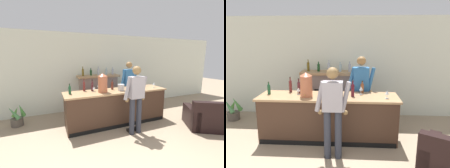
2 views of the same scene
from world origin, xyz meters
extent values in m
cube|color=silver|center=(0.00, 4.29, 1.38)|extent=(12.00, 0.07, 2.75)
cube|color=#422C1F|center=(0.21, 2.71, 0.47)|extent=(2.90, 0.70, 0.94)
cube|color=tan|center=(0.21, 2.71, 0.96)|extent=(2.97, 0.77, 0.04)
cube|color=black|center=(0.21, 2.35, 0.05)|extent=(2.84, 0.01, 0.10)
cube|color=gray|center=(0.09, 4.03, 0.61)|extent=(1.34, 0.44, 1.22)
cube|color=black|center=(0.09, 3.80, 0.45)|extent=(0.74, 0.02, 0.78)
cube|color=tan|center=(0.09, 4.01, 1.25)|extent=(1.50, 0.52, 0.07)
cylinder|color=brown|center=(-0.47, 4.01, 1.41)|extent=(0.07, 0.07, 0.24)
cylinder|color=brown|center=(-0.47, 4.01, 1.57)|extent=(0.03, 0.03, 0.08)
cylinder|color=#153F1B|center=(-0.19, 4.01, 1.39)|extent=(0.07, 0.07, 0.19)
cylinder|color=#153F1B|center=(-0.19, 4.01, 1.52)|extent=(0.03, 0.03, 0.06)
cylinder|color=#AAB5C2|center=(0.09, 4.01, 1.40)|extent=(0.08, 0.08, 0.23)
cylinder|color=#AAB5C2|center=(0.09, 4.01, 1.56)|extent=(0.03, 0.03, 0.08)
cylinder|color=#9DB9C0|center=(0.39, 4.01, 1.38)|extent=(0.08, 0.08, 0.19)
cylinder|color=#9DB9C0|center=(0.39, 4.01, 1.51)|extent=(0.03, 0.03, 0.06)
cylinder|color=#9FA6B5|center=(0.64, 4.01, 1.39)|extent=(0.07, 0.07, 0.20)
cylinder|color=#9FA6B5|center=(0.64, 4.01, 1.52)|extent=(0.03, 0.03, 0.07)
cube|color=black|center=(2.30, 1.51, 0.21)|extent=(1.16, 1.17, 0.41)
cube|color=black|center=(2.12, 1.22, 0.41)|extent=(0.80, 0.59, 0.82)
cube|color=black|center=(2.03, 1.68, 0.28)|extent=(0.63, 0.84, 0.55)
cylinder|color=#554C43|center=(-2.48, 3.62, 0.11)|extent=(0.31, 0.31, 0.22)
cylinder|color=#332319|center=(-2.48, 3.62, 0.21)|extent=(0.28, 0.28, 0.02)
cone|color=#4B9444|center=(-2.34, 3.60, 0.46)|extent=(0.18, 0.37, 0.46)
cone|color=#518D39|center=(-2.51, 3.70, 0.39)|extent=(0.26, 0.19, 0.31)
cone|color=#47804A|center=(-2.52, 3.50, 0.42)|extent=(0.36, 0.21, 0.40)
cylinder|color=#2F323D|center=(0.47, 1.94, 0.47)|extent=(0.13, 0.13, 0.94)
cube|color=black|center=(0.47, 2.01, 0.04)|extent=(0.10, 0.24, 0.07)
cylinder|color=#2F323D|center=(0.27, 1.94, 0.47)|extent=(0.13, 0.13, 0.94)
cube|color=black|center=(0.27, 2.01, 0.04)|extent=(0.10, 0.24, 0.07)
cube|color=#9B96A0|center=(0.37, 1.94, 1.20)|extent=(0.36, 0.22, 0.53)
cylinder|color=#9B96A0|center=(0.60, 1.96, 1.18)|extent=(0.20, 0.08, 0.57)
sphere|color=olive|center=(0.60, 1.98, 0.88)|extent=(0.09, 0.09, 0.09)
cylinder|color=#9B96A0|center=(0.14, 1.96, 1.18)|extent=(0.20, 0.08, 0.57)
sphere|color=olive|center=(0.14, 1.98, 0.88)|extent=(0.09, 0.09, 0.09)
sphere|color=olive|center=(0.37, 1.94, 1.61)|extent=(0.21, 0.21, 0.21)
cylinder|color=black|center=(0.82, 3.27, 0.47)|extent=(0.13, 0.13, 0.93)
cube|color=black|center=(0.82, 3.20, 0.04)|extent=(0.11, 0.24, 0.07)
cylinder|color=black|center=(1.02, 3.27, 0.47)|extent=(0.13, 0.13, 0.93)
cube|color=black|center=(1.02, 3.20, 0.04)|extent=(0.11, 0.24, 0.07)
cube|color=#2F69A5|center=(0.92, 3.27, 1.23)|extent=(0.37, 0.23, 0.58)
cylinder|color=#2F69A5|center=(0.69, 3.24, 1.24)|extent=(0.20, 0.08, 0.57)
sphere|color=olive|center=(0.69, 3.22, 0.94)|extent=(0.09, 0.09, 0.09)
cylinder|color=#2F69A5|center=(1.15, 3.26, 1.24)|extent=(0.20, 0.08, 0.57)
sphere|color=olive|center=(1.15, 3.24, 0.94)|extent=(0.09, 0.09, 0.09)
sphere|color=olive|center=(0.92, 3.27, 1.67)|extent=(0.21, 0.21, 0.21)
cylinder|color=#B66443|center=(-0.25, 2.64, 1.21)|extent=(0.25, 0.25, 0.44)
cone|color=#B66443|center=(-0.25, 2.64, 1.46)|extent=(0.26, 0.26, 0.08)
cylinder|color=#B29333|center=(-0.25, 2.49, 1.06)|extent=(0.02, 0.04, 0.02)
cylinder|color=silver|center=(0.30, 2.63, 1.07)|extent=(0.19, 0.19, 0.17)
cylinder|color=silver|center=(0.30, 2.63, 1.16)|extent=(0.20, 0.20, 0.01)
cylinder|color=#54261C|center=(0.13, 2.86, 1.09)|extent=(0.07, 0.07, 0.20)
sphere|color=#54261C|center=(0.13, 2.86, 1.19)|extent=(0.07, 0.07, 0.07)
cylinder|color=#54261C|center=(0.13, 2.86, 1.23)|extent=(0.03, 0.03, 0.08)
cylinder|color=black|center=(0.13, 2.86, 1.27)|extent=(0.03, 0.03, 0.01)
cylinder|color=maroon|center=(-0.68, 2.97, 1.11)|extent=(0.07, 0.07, 0.24)
sphere|color=maroon|center=(-0.68, 2.97, 1.23)|extent=(0.06, 0.06, 0.06)
cylinder|color=maroon|center=(-0.68, 2.97, 1.27)|extent=(0.03, 0.03, 0.09)
cylinder|color=black|center=(-0.68, 2.97, 1.33)|extent=(0.03, 0.03, 0.01)
cylinder|color=brown|center=(0.94, 2.99, 1.08)|extent=(0.08, 0.08, 0.19)
sphere|color=brown|center=(0.94, 2.99, 1.18)|extent=(0.07, 0.07, 0.07)
cylinder|color=brown|center=(0.94, 2.99, 1.21)|extent=(0.03, 0.03, 0.07)
cylinder|color=black|center=(0.94, 2.99, 1.25)|extent=(0.03, 0.03, 0.01)
cylinder|color=#4F1320|center=(0.73, 2.71, 1.10)|extent=(0.07, 0.07, 0.24)
sphere|color=#4F1320|center=(0.73, 2.71, 1.22)|extent=(0.07, 0.07, 0.07)
cylinder|color=#4F1320|center=(0.73, 2.71, 1.27)|extent=(0.03, 0.03, 0.09)
cylinder|color=black|center=(0.73, 2.71, 1.32)|extent=(0.03, 0.03, 0.01)
cylinder|color=#4A2128|center=(-0.47, 2.89, 1.10)|extent=(0.07, 0.07, 0.23)
sphere|color=#4A2128|center=(-0.47, 2.89, 1.22)|extent=(0.06, 0.06, 0.06)
cylinder|color=#4A2128|center=(-0.47, 2.89, 1.26)|extent=(0.03, 0.03, 0.09)
cylinder|color=black|center=(-0.47, 2.89, 1.31)|extent=(0.03, 0.03, 0.01)
cylinder|color=#17492A|center=(-1.10, 2.76, 1.08)|extent=(0.07, 0.07, 0.19)
sphere|color=#17492A|center=(-1.10, 2.76, 1.18)|extent=(0.06, 0.06, 0.06)
cylinder|color=#17492A|center=(-1.10, 2.76, 1.21)|extent=(0.03, 0.03, 0.07)
cylinder|color=black|center=(-1.10, 2.76, 1.25)|extent=(0.03, 0.03, 0.01)
cylinder|color=silver|center=(-0.45, 2.78, 0.99)|extent=(0.07, 0.07, 0.01)
cylinder|color=silver|center=(-0.45, 2.78, 1.03)|extent=(0.01, 0.01, 0.07)
cone|color=silver|center=(-0.45, 2.78, 1.10)|extent=(0.08, 0.08, 0.08)
cylinder|color=silver|center=(-0.25, 2.98, 0.99)|extent=(0.07, 0.07, 0.01)
cylinder|color=silver|center=(-0.25, 2.98, 1.04)|extent=(0.01, 0.01, 0.09)
cone|color=silver|center=(-0.25, 2.98, 1.12)|extent=(0.08, 0.08, 0.09)
cylinder|color=silver|center=(1.43, 2.59, 0.99)|extent=(0.07, 0.07, 0.01)
cylinder|color=silver|center=(1.43, 2.59, 1.03)|extent=(0.01, 0.01, 0.08)
cone|color=silver|center=(1.43, 2.59, 1.12)|extent=(0.08, 0.08, 0.09)
cylinder|color=silver|center=(0.91, 2.85, 0.99)|extent=(0.07, 0.07, 0.01)
cylinder|color=silver|center=(0.91, 2.85, 1.04)|extent=(0.01, 0.01, 0.09)
cone|color=silver|center=(0.91, 2.85, 1.13)|extent=(0.08, 0.08, 0.09)
camera|label=1|loc=(-1.58, -1.10, 1.93)|focal=24.00mm
camera|label=2|loc=(0.71, -1.74, 2.28)|focal=35.00mm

